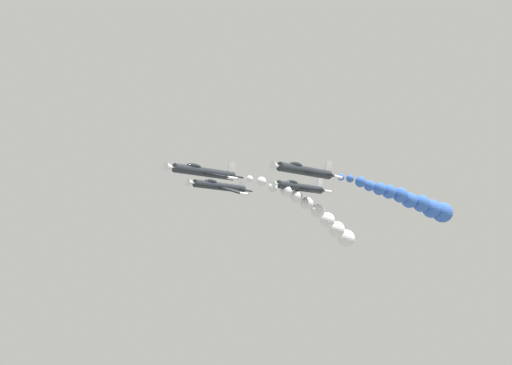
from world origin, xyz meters
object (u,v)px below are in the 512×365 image
Objects in this scene: airplane_left_inner at (304,171)px; airplane_left_outer at (300,187)px; airplane_right_inner at (219,186)px; airplane_lead at (204,172)px.

airplane_left_outer is (8.65, -9.09, -0.27)m from airplane_left_inner.
airplane_right_inner is at bearing 46.88° from airplane_left_outer.
airplane_left_inner is at bearing 133.56° from airplane_left_outer.
airplane_left_inner is 12.55m from airplane_left_outer.
airplane_right_inner is at bearing -49.84° from airplane_lead.
airplane_lead is at bearing 130.16° from airplane_right_inner.
airplane_lead is 12.03m from airplane_left_inner.
airplane_right_inner reaches higher than airplane_left_outer.
airplane_left_outer is (-7.76, -8.29, -0.09)m from airplane_right_inner.
airplane_lead is 11.68m from airplane_right_inner.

